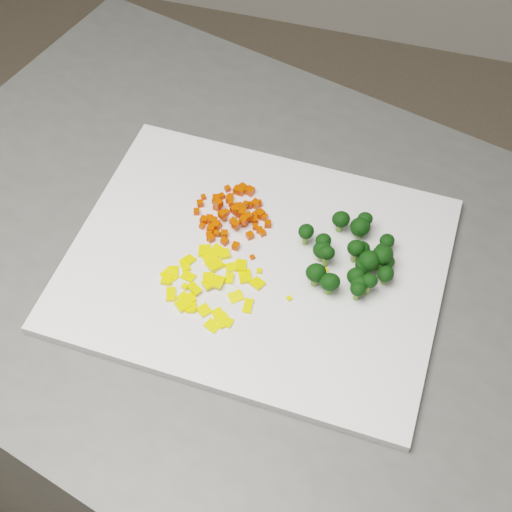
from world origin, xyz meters
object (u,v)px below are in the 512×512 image
(carrot_pile, at_px, (232,210))
(broccoli_pile, at_px, (349,247))
(counter_block, at_px, (254,397))
(pepper_pile, at_px, (215,282))
(cutting_board, at_px, (256,263))

(carrot_pile, bearing_deg, broccoli_pile, -9.52)
(counter_block, distance_m, pepper_pile, 0.48)
(counter_block, relative_size, cutting_board, 2.18)
(counter_block, xyz_separation_m, broccoli_pile, (0.12, 0.02, 0.49))
(cutting_board, height_order, carrot_pile, carrot_pile)
(carrot_pile, distance_m, broccoli_pile, 0.17)
(cutting_board, relative_size, carrot_pile, 4.50)
(counter_block, bearing_deg, carrot_pile, 130.98)
(cutting_board, bearing_deg, broccoli_pile, 16.26)
(pepper_pile, bearing_deg, carrot_pile, 95.96)
(pepper_pile, relative_size, broccoli_pile, 0.97)
(counter_block, relative_size, pepper_pile, 8.46)
(counter_block, xyz_separation_m, carrot_pile, (-0.05, 0.05, 0.48))
(counter_block, height_order, pepper_pile, pepper_pile)
(counter_block, distance_m, cutting_board, 0.46)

